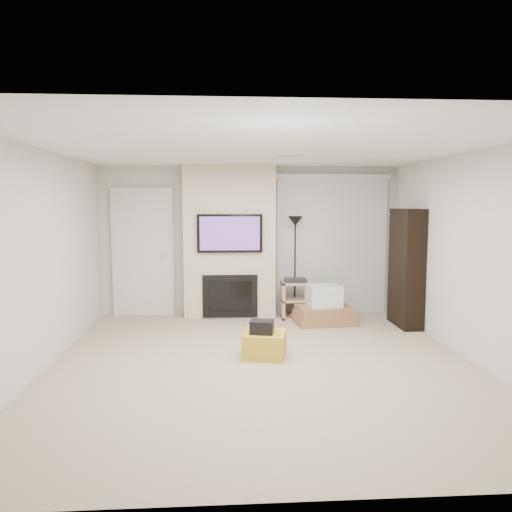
{
  "coord_description": "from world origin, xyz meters",
  "views": [
    {
      "loc": [
        -0.45,
        -5.71,
        1.89
      ],
      "look_at": [
        0.0,
        1.2,
        1.15
      ],
      "focal_mm": 35.0,
      "sensor_mm": 36.0,
      "label": 1
    }
  ],
  "objects": [
    {
      "name": "wall_front",
      "position": [
        0.0,
        -2.75,
        1.25
      ],
      "size": [
        5.0,
        0.0,
        2.5
      ],
      "primitive_type": "cube",
      "rotation": [
        1.57,
        0.0,
        0.0
      ],
      "color": "silver",
      "rests_on": "ground"
    },
    {
      "name": "floor",
      "position": [
        0.0,
        0.0,
        0.0
      ],
      "size": [
        5.0,
        5.5,
        0.0
      ],
      "primitive_type": "cube",
      "color": "tan",
      "rests_on": "ground"
    },
    {
      "name": "fireplace_wall",
      "position": [
        -0.35,
        2.54,
        1.24
      ],
      "size": [
        1.5,
        0.47,
        2.5
      ],
      "color": "beige",
      "rests_on": "floor"
    },
    {
      "name": "ceiling",
      "position": [
        0.0,
        0.0,
        2.5
      ],
      "size": [
        5.0,
        5.5,
        0.0
      ],
      "primitive_type": "cube",
      "color": "white",
      "rests_on": "wall_back"
    },
    {
      "name": "vertical_blinds",
      "position": [
        1.4,
        2.7,
        1.27
      ],
      "size": [
        1.98,
        0.1,
        2.37
      ],
      "color": "silver",
      "rests_on": "floor"
    },
    {
      "name": "wall_left",
      "position": [
        -2.5,
        0.0,
        1.25
      ],
      "size": [
        0.0,
        5.5,
        2.5
      ],
      "primitive_type": "cube",
      "rotation": [
        1.57,
        0.0,
        1.57
      ],
      "color": "silver",
      "rests_on": "ground"
    },
    {
      "name": "wall_right",
      "position": [
        2.5,
        0.0,
        1.25
      ],
      "size": [
        0.0,
        5.5,
        2.5
      ],
      "primitive_type": "cube",
      "rotation": [
        1.57,
        0.0,
        1.57
      ],
      "color": "silver",
      "rests_on": "ground"
    },
    {
      "name": "ottoman",
      "position": [
        0.05,
        0.27,
        0.15
      ],
      "size": [
        0.59,
        0.59,
        0.3
      ],
      "primitive_type": "cube",
      "rotation": [
        0.0,
        0.0,
        -0.21
      ],
      "color": "gold",
      "rests_on": "floor"
    },
    {
      "name": "box_stack",
      "position": [
        1.11,
        1.93,
        0.23
      ],
      "size": [
        0.98,
        0.78,
        0.61
      ],
      "color": "olive",
      "rests_on": "floor"
    },
    {
      "name": "hvac_vent",
      "position": [
        0.4,
        0.8,
        2.5
      ],
      "size": [
        0.35,
        0.18,
        0.01
      ],
      "primitive_type": "cube",
      "color": "silver",
      "rests_on": "ceiling"
    },
    {
      "name": "floor_lamp",
      "position": [
        0.74,
        2.5,
        1.32
      ],
      "size": [
        0.25,
        0.25,
        1.67
      ],
      "color": "black",
      "rests_on": "floor"
    },
    {
      "name": "entry_door",
      "position": [
        -1.8,
        2.71,
        1.05
      ],
      "size": [
        1.02,
        0.11,
        2.14
      ],
      "color": "silver",
      "rests_on": "floor"
    },
    {
      "name": "bookshelf",
      "position": [
        2.34,
        1.69,
        0.9
      ],
      "size": [
        0.3,
        0.8,
        1.8
      ],
      "color": "black",
      "rests_on": "floor"
    },
    {
      "name": "black_bag",
      "position": [
        0.01,
        0.24,
        0.38
      ],
      "size": [
        0.32,
        0.27,
        0.16
      ],
      "primitive_type": "cube",
      "rotation": [
        0.0,
        0.0,
        -0.21
      ],
      "color": "black",
      "rests_on": "ottoman"
    },
    {
      "name": "av_stand",
      "position": [
        0.72,
        2.3,
        0.35
      ],
      "size": [
        0.45,
        0.38,
        0.66
      ],
      "color": "tan",
      "rests_on": "floor"
    },
    {
      "name": "wall_back",
      "position": [
        0.0,
        2.75,
        1.25
      ],
      "size": [
        5.0,
        0.0,
        2.5
      ],
      "primitive_type": "cube",
      "rotation": [
        1.57,
        0.0,
        0.0
      ],
      "color": "silver",
      "rests_on": "ground"
    }
  ]
}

